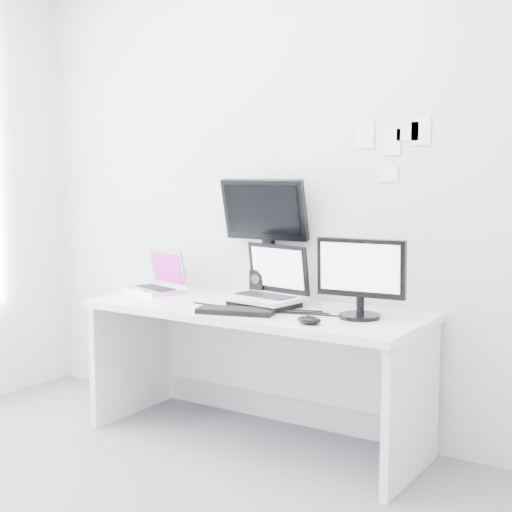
% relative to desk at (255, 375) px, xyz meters
% --- Properties ---
extents(back_wall, '(3.60, 0.00, 3.60)m').
position_rel_desk_xyz_m(back_wall, '(0.00, 0.35, 0.99)').
color(back_wall, silver).
rests_on(back_wall, ground).
extents(desk, '(1.80, 0.70, 0.73)m').
position_rel_desk_xyz_m(desk, '(0.00, 0.00, 0.00)').
color(desk, white).
rests_on(desk, ground).
extents(macbook, '(0.40, 0.34, 0.26)m').
position_rel_desk_xyz_m(macbook, '(-0.75, 0.08, 0.49)').
color(macbook, silver).
rests_on(macbook, desk).
extents(speaker, '(0.09, 0.09, 0.17)m').
position_rel_desk_xyz_m(speaker, '(-0.11, 0.21, 0.45)').
color(speaker, black).
rests_on(speaker, desk).
extents(dell_laptop, '(0.44, 0.36, 0.33)m').
position_rel_desk_xyz_m(dell_laptop, '(0.03, 0.03, 0.53)').
color(dell_laptop, silver).
rests_on(dell_laptop, desk).
extents(rear_monitor, '(0.51, 0.21, 0.68)m').
position_rel_desk_xyz_m(rear_monitor, '(-0.11, 0.28, 0.70)').
color(rear_monitor, black).
rests_on(rear_monitor, desk).
extents(samsung_monitor, '(0.46, 0.25, 0.40)m').
position_rel_desk_xyz_m(samsung_monitor, '(0.59, 0.02, 0.56)').
color(samsung_monitor, black).
rests_on(samsung_monitor, desk).
extents(keyboard, '(0.41, 0.24, 0.03)m').
position_rel_desk_xyz_m(keyboard, '(0.02, -0.20, 0.38)').
color(keyboard, black).
rests_on(keyboard, desk).
extents(mouse, '(0.13, 0.09, 0.04)m').
position_rel_desk_xyz_m(mouse, '(0.45, -0.23, 0.39)').
color(mouse, black).
rests_on(mouse, desk).
extents(wall_note_0, '(0.10, 0.00, 0.14)m').
position_rel_desk_xyz_m(wall_note_0, '(0.45, 0.34, 1.26)').
color(wall_note_0, white).
rests_on(wall_note_0, back_wall).
extents(wall_note_1, '(0.09, 0.00, 0.13)m').
position_rel_desk_xyz_m(wall_note_1, '(0.60, 0.34, 1.22)').
color(wall_note_1, white).
rests_on(wall_note_1, back_wall).
extents(wall_note_2, '(0.10, 0.00, 0.14)m').
position_rel_desk_xyz_m(wall_note_2, '(0.75, 0.34, 1.26)').
color(wall_note_2, white).
rests_on(wall_note_2, back_wall).
extents(wall_note_3, '(0.11, 0.00, 0.08)m').
position_rel_desk_xyz_m(wall_note_3, '(0.58, 0.34, 1.05)').
color(wall_note_3, white).
rests_on(wall_note_3, back_wall).
extents(wall_note_4, '(0.12, 0.00, 0.09)m').
position_rel_desk_xyz_m(wall_note_4, '(0.68, 0.34, 1.27)').
color(wall_note_4, white).
rests_on(wall_note_4, back_wall).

